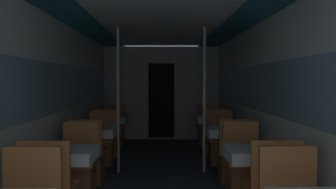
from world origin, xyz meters
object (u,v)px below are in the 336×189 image
(chair_left_far_2, at_px, (101,148))
(support_pole_right_2, at_px, (204,100))
(dining_table_right_3, at_px, (211,121))
(chair_left_far_1, at_px, (78,174))
(chair_right_far_3, at_px, (208,133))
(dining_table_left_3, at_px, (111,121))
(chair_right_near_3, at_px, (215,141))
(support_pole_left_2, at_px, (118,100))
(dining_table_right_2, at_px, (227,134))
(dining_table_left_1, at_px, (66,158))
(chair_right_near_2, at_px, (234,162))
(chair_left_near_2, at_px, (88,162))
(chair_right_far_1, at_px, (244,174))
(dining_table_right_1, at_px, (255,157))
(dining_table_left_2, at_px, (95,134))
(chair_right_far_2, at_px, (221,148))
(chair_left_near_3, at_px, (107,142))
(chair_left_far_3, at_px, (115,133))

(chair_left_far_2, relative_size, support_pole_right_2, 0.40)
(chair_left_far_2, relative_size, dining_table_right_3, 1.29)
(chair_left_far_1, bearing_deg, dining_table_right_3, -124.17)
(dining_table_right_3, bearing_deg, chair_right_far_3, 90.00)
(dining_table_left_3, height_order, chair_right_near_3, chair_right_near_3)
(support_pole_left_2, relative_size, dining_table_right_2, 3.21)
(dining_table_left_1, distance_m, chair_right_near_2, 2.44)
(chair_left_near_2, bearing_deg, chair_right_far_1, -17.85)
(dining_table_left_1, relative_size, support_pole_right_2, 0.31)
(dining_table_right_1, bearing_deg, chair_right_far_3, 90.00)
(dining_table_left_2, bearing_deg, support_pole_left_2, 0.00)
(dining_table_left_1, height_order, chair_left_near_2, chair_left_near_2)
(dining_table_left_2, distance_m, chair_left_near_2, 0.66)
(dining_table_right_3, bearing_deg, support_pole_left_2, -133.39)
(chair_left_near_2, bearing_deg, dining_table_left_3, 90.00)
(support_pole_left_2, relative_size, chair_right_far_2, 2.48)
(chair_left_far_1, xyz_separation_m, chair_left_far_2, (0.00, 1.81, 0.00))
(chair_left_far_1, distance_m, chair_right_far_2, 2.75)
(dining_table_left_1, relative_size, chair_right_near_2, 0.77)
(support_pole_left_2, xyz_separation_m, support_pole_right_2, (1.35, 0.00, 0.00))
(chair_left_near_2, xyz_separation_m, dining_table_right_2, (2.07, 0.57, 0.33))
(dining_table_left_1, xyz_separation_m, support_pole_left_2, (0.36, 1.81, 0.53))
(dining_table_right_2, relative_size, chair_right_far_3, 0.77)
(dining_table_left_1, xyz_separation_m, support_pole_right_2, (1.71, 1.81, 0.53))
(dining_table_right_1, bearing_deg, dining_table_left_3, 119.75)
(dining_table_left_2, bearing_deg, chair_left_far_1, -90.00)
(chair_right_near_2, distance_m, dining_table_right_3, 2.41)
(support_pole_right_2, bearing_deg, chair_left_far_2, 161.52)
(dining_table_right_3, bearing_deg, chair_left_far_2, -149.11)
(dining_table_left_1, height_order, support_pole_left_2, support_pole_left_2)
(dining_table_left_2, distance_m, chair_right_far_2, 2.17)
(chair_left_far_2, bearing_deg, dining_table_right_3, -149.11)
(chair_left_far_2, bearing_deg, chair_right_far_2, -180.00)
(chair_left_far_2, bearing_deg, chair_left_near_3, -90.00)
(dining_table_left_2, height_order, support_pole_right_2, support_pole_right_2)
(dining_table_left_3, xyz_separation_m, chair_right_far_2, (2.07, -1.24, -0.33))
(chair_left_near_3, bearing_deg, chair_left_far_1, -90.00)
(dining_table_left_1, distance_m, chair_right_far_1, 2.17)
(dining_table_right_2, height_order, chair_right_far_3, chair_right_far_3)
(chair_right_near_2, bearing_deg, chair_right_far_1, -90.00)
(chair_left_far_3, xyz_separation_m, support_pole_right_2, (1.71, -2.38, 0.85))
(dining_table_right_1, distance_m, chair_right_near_2, 1.28)
(chair_left_far_1, height_order, support_pole_left_2, support_pole_left_2)
(dining_table_left_2, bearing_deg, dining_table_right_1, -41.18)
(dining_table_left_2, height_order, dining_table_left_3, same)
(chair_left_far_1, bearing_deg, chair_left_far_3, -90.00)
(chair_right_far_1, bearing_deg, dining_table_right_3, -90.00)
(chair_left_near_2, bearing_deg, support_pole_left_2, 57.95)
(dining_table_left_1, distance_m, chair_left_near_3, 3.07)
(chair_right_far_2, bearing_deg, chair_left_far_1, 41.18)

